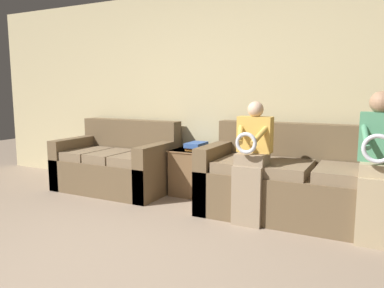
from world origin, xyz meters
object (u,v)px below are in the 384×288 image
Objects in this scene: child_right_seated at (377,160)px; book_stack at (196,146)px; couch_side at (118,165)px; side_shelf at (196,172)px; child_left_seated at (251,158)px; couch_main at (315,186)px.

book_stack is at bearing 162.80° from child_right_seated.
couch_side reaches higher than side_shelf.
child_left_seated is at bearing -34.61° from side_shelf.
couch_main is at bearing 146.03° from child_right_seated.
couch_main is at bearing 34.60° from child_left_seated.
book_stack is (-0.92, 0.63, -0.03)m from child_left_seated.
couch_main reaches higher than couch_side.
couch_side is 1.07m from side_shelf.
child_left_seated is 0.92× the size of child_right_seated.
side_shelf is (-1.47, 0.26, -0.05)m from couch_main.
book_stack is (-2.02, 0.62, -0.10)m from child_right_seated.
couch_side reaches higher than book_stack.
child_right_seated is at bearing 0.46° from child_left_seated.
side_shelf is 1.85× the size of book_stack.
couch_main is 4.00× the size of side_shelf.
couch_side is (-2.53, 0.05, -0.03)m from couch_main.
side_shelf is at bearing 145.39° from child_left_seated.
couch_main is at bearing -1.12° from couch_side.
child_right_seated is 2.11m from book_stack.
couch_side is 1.14× the size of child_right_seated.
couch_main is 0.76m from child_right_seated.
couch_main reaches higher than side_shelf.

